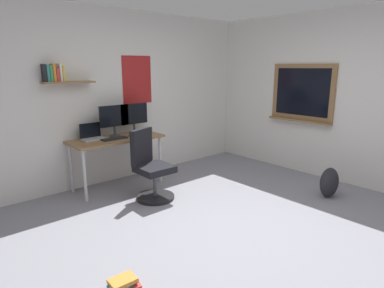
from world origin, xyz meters
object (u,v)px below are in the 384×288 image
(computer_mouse, at_px, (132,135))
(keyboard, at_px, (115,139))
(office_chair, at_px, (151,169))
(book_stack_on_floor, at_px, (124,283))
(monitor_secondary, at_px, (134,116))
(backpack, at_px, (329,182))
(monitor_primary, at_px, (114,118))
(laptop, at_px, (92,135))
(coffee_mug, at_px, (150,130))
(desk, at_px, (117,143))

(computer_mouse, bearing_deg, keyboard, 180.00)
(office_chair, relative_size, book_stack_on_floor, 3.65)
(office_chair, bearing_deg, monitor_secondary, 72.22)
(keyboard, bearing_deg, backpack, -47.33)
(backpack, height_order, book_stack_on_floor, backpack)
(computer_mouse, distance_m, book_stack_on_floor, 2.53)
(monitor_primary, bearing_deg, computer_mouse, -42.58)
(laptop, relative_size, keyboard, 0.84)
(coffee_mug, bearing_deg, backpack, -58.20)
(computer_mouse, height_order, coffee_mug, coffee_mug)
(laptop, relative_size, monitor_primary, 0.67)
(backpack, bearing_deg, monitor_primary, 129.19)
(laptop, xyz_separation_m, monitor_secondary, (0.67, -0.05, 0.22))
(keyboard, relative_size, book_stack_on_floor, 1.42)
(computer_mouse, xyz_separation_m, book_stack_on_floor, (-1.33, -2.03, -0.72))
(desk, distance_m, keyboard, 0.14)
(monitor_primary, distance_m, coffee_mug, 0.59)
(office_chair, height_order, computer_mouse, office_chair)
(office_chair, bearing_deg, laptop, 116.51)
(computer_mouse, bearing_deg, coffee_mug, 8.01)
(monitor_secondary, relative_size, backpack, 1.12)
(office_chair, relative_size, backpack, 2.28)
(monitor_primary, xyz_separation_m, monitor_secondary, (0.33, 0.00, 0.00))
(laptop, distance_m, coffee_mug, 0.88)
(coffee_mug, xyz_separation_m, book_stack_on_floor, (-1.69, -2.08, -0.75))
(laptop, bearing_deg, computer_mouse, -22.55)
(coffee_mug, xyz_separation_m, backpack, (1.40, -2.26, -0.58))
(office_chair, relative_size, coffee_mug, 10.33)
(keyboard, xyz_separation_m, coffee_mug, (0.64, 0.05, 0.04))
(monitor_primary, relative_size, monitor_secondary, 1.00)
(monitor_primary, bearing_deg, book_stack_on_floor, -117.69)
(desk, relative_size, coffee_mug, 14.53)
(laptop, distance_m, computer_mouse, 0.56)
(monitor_secondary, distance_m, book_stack_on_floor, 2.82)
(office_chair, bearing_deg, keyboard, 106.36)
(monitor_primary, height_order, backpack, monitor_primary)
(office_chair, relative_size, keyboard, 2.57)
(office_chair, bearing_deg, monitor_primary, 95.96)
(backpack, bearing_deg, computer_mouse, 128.48)
(keyboard, bearing_deg, book_stack_on_floor, -117.39)
(keyboard, distance_m, coffee_mug, 0.64)
(desk, relative_size, monitor_primary, 2.88)
(office_chair, xyz_separation_m, monitor_primary, (-0.08, 0.79, 0.61))
(desk, relative_size, computer_mouse, 12.85)
(keyboard, distance_m, backpack, 3.05)
(monitor_secondary, bearing_deg, monitor_primary, 180.00)
(laptop, bearing_deg, office_chair, -63.49)
(keyboard, relative_size, coffee_mug, 4.02)
(monitor_primary, distance_m, backpack, 3.17)
(desk, distance_m, laptop, 0.36)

